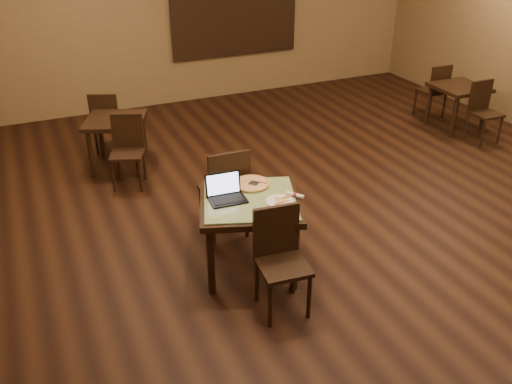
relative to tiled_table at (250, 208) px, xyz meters
name	(u,v)px	position (x,y,z in m)	size (l,w,h in m)	color
ground	(366,230)	(1.43, 0.09, -0.66)	(10.00, 10.00, 0.00)	black
wall_back	(207,13)	(1.43, 5.09, 0.84)	(8.00, 0.02, 3.00)	olive
mural	(235,8)	(1.93, 5.05, 0.89)	(2.34, 0.05, 1.64)	#264E8B
tiled_table	(250,208)	(0.00, 0.00, 0.00)	(1.17, 1.17, 0.76)	black
chair_main_near	(280,254)	(0.01, -0.62, -0.13)	(0.45, 0.45, 0.95)	black
chair_main_far	(226,188)	(0.00, 0.61, -0.08)	(0.45, 0.45, 1.02)	black
laptop	(226,192)	(-0.20, 0.10, 0.16)	(0.35, 0.28, 0.23)	black
plate	(280,202)	(0.22, -0.18, 0.11)	(0.26, 0.26, 0.01)	white
pizza_slice	(280,200)	(0.22, -0.18, 0.13)	(0.17, 0.17, 0.02)	beige
pizza_pan	(251,185)	(0.12, 0.24, 0.11)	(0.36, 0.36, 0.01)	silver
pizza_whole	(251,183)	(0.12, 0.24, 0.12)	(0.36, 0.36, 0.03)	beige
spatula	(254,183)	(0.14, 0.22, 0.13)	(0.09, 0.22, 0.01)	silver
napkin_roll	(295,195)	(0.40, -0.14, 0.12)	(0.13, 0.16, 0.04)	white
other_table_a	(459,93)	(4.43, 2.07, -0.09)	(0.75, 0.75, 0.69)	black
other_table_a_chair_near	(483,108)	(4.43, 1.55, -0.16)	(0.39, 0.39, 0.89)	black
other_table_a_chair_far	(435,88)	(4.42, 2.59, -0.16)	(0.39, 0.39, 0.89)	black
other_table_b	(116,127)	(-0.70, 2.80, -0.08)	(0.97, 0.97, 0.69)	black
other_table_b_chair_near	(128,146)	(-0.67, 2.27, -0.15)	(0.51, 0.51, 0.90)	black
other_table_b_chair_far	(107,119)	(-0.73, 3.33, -0.15)	(0.51, 0.51, 0.90)	black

